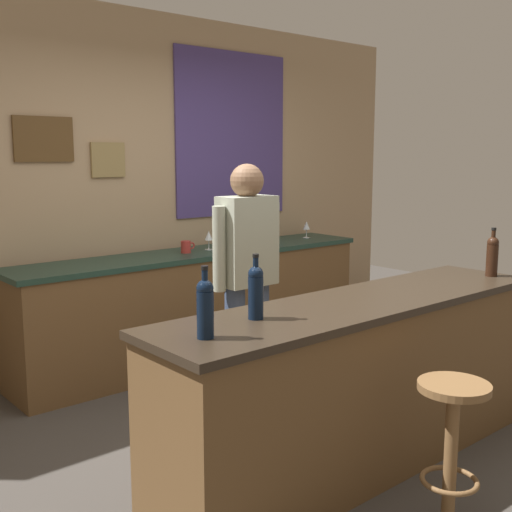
{
  "coord_description": "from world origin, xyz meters",
  "views": [
    {
      "loc": [
        -2.54,
        -2.52,
        1.68
      ],
      "look_at": [
        -0.01,
        0.45,
        1.05
      ],
      "focal_mm": 44.62,
      "sensor_mm": 36.0,
      "label": 1
    }
  ],
  "objects_px": {
    "wine_bottle_a": "(205,306)",
    "wine_glass_c": "(307,226)",
    "wine_glass_a": "(209,236)",
    "bar_stool": "(452,430)",
    "bartender": "(247,273)",
    "wine_bottle_c": "(492,255)",
    "coffee_mug": "(186,247)",
    "wine_bottle_b": "(256,290)",
    "wine_glass_b": "(266,230)"
  },
  "relations": [
    {
      "from": "wine_bottle_a",
      "to": "wine_glass_c",
      "type": "bearing_deg",
      "value": 38.09
    },
    {
      "from": "wine_bottle_a",
      "to": "wine_glass_a",
      "type": "xyz_separation_m",
      "value": [
        1.55,
        2.1,
        -0.05
      ]
    },
    {
      "from": "bar_stool",
      "to": "wine_bottle_a",
      "type": "xyz_separation_m",
      "value": [
        -0.9,
        0.61,
        0.6
      ]
    },
    {
      "from": "wine_bottle_a",
      "to": "wine_glass_c",
      "type": "height_order",
      "value": "wine_bottle_a"
    },
    {
      "from": "bartender",
      "to": "wine_bottle_a",
      "type": "distance_m",
      "value": 1.4
    },
    {
      "from": "wine_bottle_c",
      "to": "coffee_mug",
      "type": "relative_size",
      "value": 2.45
    },
    {
      "from": "bar_stool",
      "to": "coffee_mug",
      "type": "xyz_separation_m",
      "value": [
        0.42,
        2.7,
        0.49
      ]
    },
    {
      "from": "wine_glass_c",
      "to": "coffee_mug",
      "type": "distance_m",
      "value": 1.38
    },
    {
      "from": "wine_bottle_b",
      "to": "coffee_mug",
      "type": "xyz_separation_m",
      "value": [
        0.96,
        1.98,
        -0.11
      ]
    },
    {
      "from": "wine_bottle_a",
      "to": "wine_glass_b",
      "type": "xyz_separation_m",
      "value": [
        2.19,
        2.11,
        -0.05
      ]
    },
    {
      "from": "wine_glass_a",
      "to": "wine_bottle_a",
      "type": "bearing_deg",
      "value": -126.5
    },
    {
      "from": "wine_glass_a",
      "to": "wine_glass_c",
      "type": "distance_m",
      "value": 1.14
    },
    {
      "from": "wine_bottle_c",
      "to": "wine_bottle_a",
      "type": "bearing_deg",
      "value": 178.5
    },
    {
      "from": "bar_stool",
      "to": "wine_bottle_a",
      "type": "distance_m",
      "value": 1.24
    },
    {
      "from": "wine_bottle_a",
      "to": "wine_glass_a",
      "type": "distance_m",
      "value": 2.61
    },
    {
      "from": "wine_bottle_c",
      "to": "wine_glass_a",
      "type": "distance_m",
      "value": 2.24
    },
    {
      "from": "wine_bottle_c",
      "to": "wine_glass_b",
      "type": "xyz_separation_m",
      "value": [
        0.02,
        2.17,
        -0.05
      ]
    },
    {
      "from": "wine_bottle_c",
      "to": "wine_glass_c",
      "type": "height_order",
      "value": "wine_bottle_c"
    },
    {
      "from": "bar_stool",
      "to": "wine_bottle_c",
      "type": "height_order",
      "value": "wine_bottle_c"
    },
    {
      "from": "wine_bottle_b",
      "to": "wine_bottle_c",
      "type": "relative_size",
      "value": 1.0
    },
    {
      "from": "bar_stool",
      "to": "coffee_mug",
      "type": "height_order",
      "value": "coffee_mug"
    },
    {
      "from": "bartender",
      "to": "wine_glass_a",
      "type": "distance_m",
      "value": 1.27
    },
    {
      "from": "wine_bottle_b",
      "to": "wine_bottle_c",
      "type": "distance_m",
      "value": 1.81
    },
    {
      "from": "wine_glass_b",
      "to": "wine_glass_c",
      "type": "distance_m",
      "value": 0.51
    },
    {
      "from": "wine_bottle_b",
      "to": "wine_glass_c",
      "type": "distance_m",
      "value": 3.08
    },
    {
      "from": "wine_bottle_c",
      "to": "wine_glass_b",
      "type": "relative_size",
      "value": 1.97
    },
    {
      "from": "wine_glass_a",
      "to": "wine_glass_b",
      "type": "distance_m",
      "value": 0.64
    },
    {
      "from": "coffee_mug",
      "to": "bar_stool",
      "type": "bearing_deg",
      "value": -98.81
    },
    {
      "from": "wine_bottle_b",
      "to": "wine_glass_a",
      "type": "relative_size",
      "value": 1.97
    },
    {
      "from": "wine_bottle_a",
      "to": "coffee_mug",
      "type": "height_order",
      "value": "wine_bottle_a"
    },
    {
      "from": "bar_stool",
      "to": "wine_bottle_c",
      "type": "distance_m",
      "value": 1.51
    },
    {
      "from": "bartender",
      "to": "wine_glass_c",
      "type": "bearing_deg",
      "value": 34.58
    },
    {
      "from": "wine_glass_c",
      "to": "coffee_mug",
      "type": "relative_size",
      "value": 1.24
    },
    {
      "from": "bartender",
      "to": "wine_bottle_c",
      "type": "bearing_deg",
      "value": -41.25
    },
    {
      "from": "wine_bottle_b",
      "to": "wine_glass_a",
      "type": "xyz_separation_m",
      "value": [
        1.19,
        1.99,
        -0.05
      ]
    },
    {
      "from": "coffee_mug",
      "to": "wine_glass_a",
      "type": "bearing_deg",
      "value": 4.04
    },
    {
      "from": "wine_bottle_a",
      "to": "wine_glass_c",
      "type": "distance_m",
      "value": 3.43
    },
    {
      "from": "wine_bottle_c",
      "to": "wine_glass_b",
      "type": "height_order",
      "value": "wine_bottle_c"
    },
    {
      "from": "bar_stool",
      "to": "wine_glass_c",
      "type": "distance_m",
      "value": 3.31
    },
    {
      "from": "wine_bottle_a",
      "to": "wine_glass_c",
      "type": "xyz_separation_m",
      "value": [
        2.7,
        2.11,
        -0.05
      ]
    },
    {
      "from": "bartender",
      "to": "coffee_mug",
      "type": "bearing_deg",
      "value": 74.91
    },
    {
      "from": "bartender",
      "to": "wine_bottle_c",
      "type": "distance_m",
      "value": 1.54
    },
    {
      "from": "bartender",
      "to": "bar_stool",
      "type": "height_order",
      "value": "bartender"
    },
    {
      "from": "coffee_mug",
      "to": "wine_bottle_a",
      "type": "bearing_deg",
      "value": -122.36
    },
    {
      "from": "wine_bottle_a",
      "to": "wine_glass_b",
      "type": "height_order",
      "value": "wine_bottle_a"
    },
    {
      "from": "wine_bottle_c",
      "to": "wine_glass_c",
      "type": "xyz_separation_m",
      "value": [
        0.53,
        2.17,
        -0.05
      ]
    },
    {
      "from": "wine_glass_a",
      "to": "coffee_mug",
      "type": "distance_m",
      "value": 0.24
    },
    {
      "from": "wine_bottle_a",
      "to": "wine_bottle_c",
      "type": "xyz_separation_m",
      "value": [
        2.17,
        -0.06,
        0.0
      ]
    },
    {
      "from": "bar_stool",
      "to": "wine_bottle_b",
      "type": "relative_size",
      "value": 2.22
    },
    {
      "from": "bartender",
      "to": "coffee_mug",
      "type": "xyz_separation_m",
      "value": [
        0.3,
        1.13,
        0.01
      ]
    }
  ]
}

